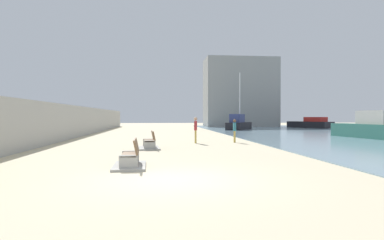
{
  "coord_description": "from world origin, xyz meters",
  "views": [
    {
      "loc": [
        -0.42,
        -9.16,
        1.77
      ],
      "look_at": [
        1.95,
        13.96,
        1.5
      ],
      "focal_mm": 30.9,
      "sensor_mm": 36.0,
      "label": 1
    }
  ],
  "objects_px": {
    "boat_distant": "(367,128)",
    "boat_far_right": "(311,124)",
    "person_standing": "(235,129)",
    "bench_far": "(150,144)",
    "person_walking": "(196,128)",
    "boat_outer": "(239,124)",
    "bench_near": "(130,160)"
  },
  "relations": [
    {
      "from": "bench_near",
      "to": "boat_distant",
      "type": "bearing_deg",
      "value": 36.81
    },
    {
      "from": "boat_outer",
      "to": "boat_distant",
      "type": "bearing_deg",
      "value": -70.11
    },
    {
      "from": "person_walking",
      "to": "boat_outer",
      "type": "bearing_deg",
      "value": 68.76
    },
    {
      "from": "bench_near",
      "to": "person_walking",
      "type": "bearing_deg",
      "value": 70.94
    },
    {
      "from": "bench_far",
      "to": "person_standing",
      "type": "height_order",
      "value": "person_standing"
    },
    {
      "from": "bench_near",
      "to": "boat_outer",
      "type": "height_order",
      "value": "boat_outer"
    },
    {
      "from": "bench_far",
      "to": "boat_outer",
      "type": "xyz_separation_m",
      "value": [
        10.81,
        23.71,
        0.56
      ]
    },
    {
      "from": "bench_near",
      "to": "boat_distant",
      "type": "xyz_separation_m",
      "value": [
        17.49,
        13.09,
        0.61
      ]
    },
    {
      "from": "boat_outer",
      "to": "person_walking",
      "type": "bearing_deg",
      "value": -111.24
    },
    {
      "from": "person_standing",
      "to": "boat_far_right",
      "type": "bearing_deg",
      "value": 55.51
    },
    {
      "from": "boat_distant",
      "to": "boat_far_right",
      "type": "height_order",
      "value": "boat_distant"
    },
    {
      "from": "bench_near",
      "to": "boat_distant",
      "type": "relative_size",
      "value": 0.32
    },
    {
      "from": "bench_far",
      "to": "boat_outer",
      "type": "bearing_deg",
      "value": 65.48
    },
    {
      "from": "person_standing",
      "to": "boat_distant",
      "type": "distance_m",
      "value": 11.77
    },
    {
      "from": "boat_outer",
      "to": "bench_far",
      "type": "bearing_deg",
      "value": -114.52
    },
    {
      "from": "bench_far",
      "to": "boat_far_right",
      "type": "relative_size",
      "value": 0.3
    },
    {
      "from": "bench_near",
      "to": "boat_distant",
      "type": "height_order",
      "value": "boat_distant"
    },
    {
      "from": "bench_far",
      "to": "boat_distant",
      "type": "xyz_separation_m",
      "value": [
        17.0,
        6.61,
        0.61
      ]
    },
    {
      "from": "person_standing",
      "to": "boat_distant",
      "type": "relative_size",
      "value": 0.23
    },
    {
      "from": "person_standing",
      "to": "boat_outer",
      "type": "distance_m",
      "value": 20.66
    },
    {
      "from": "boat_distant",
      "to": "bench_near",
      "type": "bearing_deg",
      "value": -143.19
    },
    {
      "from": "bench_far",
      "to": "person_walking",
      "type": "bearing_deg",
      "value": 49.14
    },
    {
      "from": "boat_distant",
      "to": "boat_far_right",
      "type": "relative_size",
      "value": 0.92
    },
    {
      "from": "bench_near",
      "to": "person_standing",
      "type": "xyz_separation_m",
      "value": [
        6.09,
        10.19,
        0.67
      ]
    },
    {
      "from": "bench_far",
      "to": "person_walking",
      "type": "distance_m",
      "value": 4.51
    },
    {
      "from": "person_walking",
      "to": "boat_far_right",
      "type": "height_order",
      "value": "person_walking"
    },
    {
      "from": "boat_distant",
      "to": "boat_far_right",
      "type": "bearing_deg",
      "value": 74.49
    },
    {
      "from": "bench_far",
      "to": "boat_distant",
      "type": "distance_m",
      "value": 18.25
    },
    {
      "from": "person_walking",
      "to": "person_standing",
      "type": "height_order",
      "value": "person_walking"
    },
    {
      "from": "boat_distant",
      "to": "bench_far",
      "type": "bearing_deg",
      "value": -158.75
    },
    {
      "from": "bench_far",
      "to": "boat_outer",
      "type": "distance_m",
      "value": 26.06
    },
    {
      "from": "boat_distant",
      "to": "person_walking",
      "type": "bearing_deg",
      "value": -167.01
    }
  ]
}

